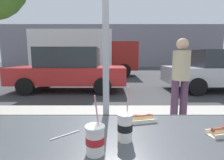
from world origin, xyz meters
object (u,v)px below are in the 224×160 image
object	(u,v)px
soda_cup_right	(126,127)
hotdog_tray_far	(138,119)
box_truck	(84,52)
pedestrian	(181,75)
parked_car_red	(70,69)
soda_cup_left	(96,139)
parked_car_silver	(220,70)

from	to	relation	value
soda_cup_right	hotdog_tray_far	world-z (taller)	soda_cup_right
box_truck	pedestrian	world-z (taller)	box_truck
pedestrian	parked_car_red	bearing A→B (deg)	130.33
soda_cup_left	pedestrian	bearing A→B (deg)	59.87
hotdog_tray_far	parked_car_red	size ratio (longest dim) A/B	0.06
parked_car_silver	box_truck	xyz separation A→B (m)	(-6.37, 5.23, 0.85)
soda_cup_right	box_truck	size ratio (longest dim) A/B	0.04
soda_cup_left	box_truck	world-z (taller)	box_truck
parked_car_silver	box_truck	bearing A→B (deg)	140.62
pedestrian	hotdog_tray_far	bearing A→B (deg)	-119.34
parked_car_red	pedestrian	world-z (taller)	same
soda_cup_right	hotdog_tray_far	size ratio (longest dim) A/B	1.10
soda_cup_left	box_truck	distance (m)	11.41
soda_cup_left	box_truck	xyz separation A→B (m)	(-1.96, 11.22, 0.69)
parked_car_red	box_truck	xyz separation A→B (m)	(-0.31, 5.23, 0.81)
soda_cup_right	parked_car_silver	bearing A→B (deg)	54.05
hotdog_tray_far	parked_car_silver	bearing A→B (deg)	53.49
soda_cup_left	hotdog_tray_far	xyz separation A→B (m)	(0.27, 0.40, -0.05)
soda_cup_left	pedestrian	distance (m)	2.79
soda_cup_left	pedestrian	size ratio (longest dim) A/B	0.18
soda_cup_right	parked_car_red	world-z (taller)	parked_car_red
soda_cup_right	pedestrian	world-z (taller)	pedestrian
parked_car_red	pedestrian	xyz separation A→B (m)	(3.04, -3.58, 0.17)
hotdog_tray_far	box_truck	distance (m)	11.07
soda_cup_left	parked_car_red	size ratio (longest dim) A/B	0.07
parked_car_silver	pedestrian	distance (m)	4.69
soda_cup_right	soda_cup_left	bearing A→B (deg)	-140.42
parked_car_red	parked_car_silver	bearing A→B (deg)	-0.00
parked_car_red	hotdog_tray_far	bearing A→B (deg)	-71.13
box_truck	pedestrian	bearing A→B (deg)	-69.15
soda_cup_right	pedestrian	bearing A→B (deg)	61.43
hotdog_tray_far	parked_car_silver	size ratio (longest dim) A/B	0.07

